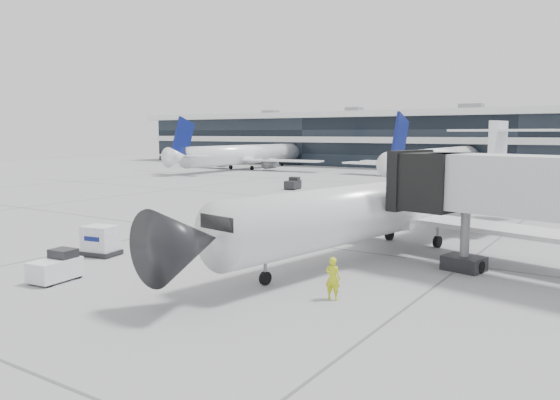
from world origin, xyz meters
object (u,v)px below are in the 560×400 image
Objects in this scene: cargo_uld at (100,241)px; ramp_worker at (333,278)px; regional_jet at (403,203)px; baggage_tug at (56,267)px.

ramp_worker is at bearing -10.65° from cargo_uld.
regional_jet reaches higher than ramp_worker.
regional_jet is 17.81m from cargo_uld.
cargo_uld is at bearing -128.53° from regional_jet.
ramp_worker reaches higher than baggage_tug.
regional_jet is 19.54m from baggage_tug.
ramp_worker is 0.75× the size of baggage_tug.
ramp_worker is (1.42, -11.68, -1.77)m from regional_jet.
ramp_worker is at bearing -72.43° from regional_jet.
ramp_worker is 14.82m from cargo_uld.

